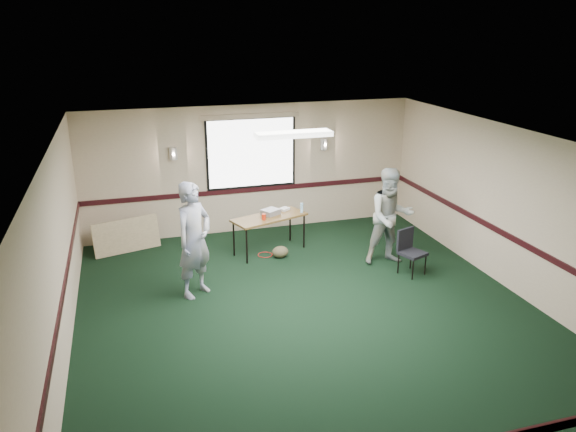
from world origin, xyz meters
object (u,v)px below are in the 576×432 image
object	(u,v)px
conference_chair	(409,248)
person_left	(194,240)
folding_table	(269,219)
projector	(271,212)
person_right	(391,217)

from	to	relation	value
conference_chair	person_left	size ratio (longest dim) A/B	0.42
person_left	folding_table	bearing A→B (deg)	2.06
folding_table	projector	distance (m)	0.16
projector	person_right	world-z (taller)	person_right
folding_table	person_right	world-z (taller)	person_right
conference_chair	person_left	world-z (taller)	person_left
conference_chair	person_right	bearing A→B (deg)	84.53
person_right	person_left	bearing A→B (deg)	-170.85
conference_chair	person_left	xyz separation A→B (m)	(-3.76, 0.25, 0.49)
folding_table	person_left	bearing A→B (deg)	-158.35
person_left	projector	bearing A→B (deg)	3.15
person_left	conference_chair	bearing A→B (deg)	-42.80
conference_chair	folding_table	bearing A→B (deg)	121.25
folding_table	person_left	distance (m)	2.17
person_left	person_right	world-z (taller)	person_left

